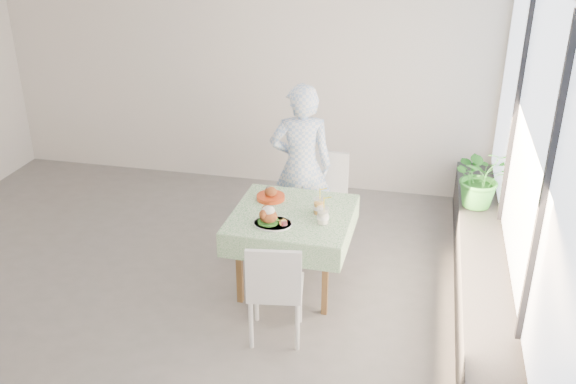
% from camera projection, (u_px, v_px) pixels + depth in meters
% --- Properties ---
extents(floor, '(6.00, 6.00, 0.00)m').
position_uv_depth(floor, '(169.00, 283.00, 5.99)').
color(floor, '#62605D').
rests_on(floor, ground).
extents(wall_back, '(6.00, 0.02, 2.80)m').
position_uv_depth(wall_back, '(241.00, 70.00, 7.61)').
color(wall_back, white).
rests_on(wall_back, ground).
extents(wall_right, '(0.02, 5.00, 2.80)m').
position_uv_depth(wall_right, '(530.00, 173.00, 4.80)').
color(wall_right, white).
rests_on(wall_right, ground).
extents(window_pane, '(0.01, 4.80, 2.18)m').
position_uv_depth(window_pane, '(531.00, 142.00, 4.70)').
color(window_pane, '#D1E0F9').
rests_on(window_pane, ground).
extents(window_ledge, '(0.40, 4.80, 0.50)m').
position_uv_depth(window_ledge, '(483.00, 298.00, 5.33)').
color(window_ledge, black).
rests_on(window_ledge, ground).
extents(cafe_table, '(1.06, 1.06, 0.74)m').
position_uv_depth(cafe_table, '(292.00, 241.00, 5.78)').
color(cafe_table, brown).
rests_on(cafe_table, ground).
extents(chair_far, '(0.46, 0.46, 0.93)m').
position_uv_depth(chair_far, '(322.00, 216.00, 6.60)').
color(chair_far, white).
rests_on(chair_far, ground).
extents(chair_near, '(0.49, 0.49, 0.90)m').
position_uv_depth(chair_near, '(276.00, 307.00, 5.16)').
color(chair_near, white).
rests_on(chair_near, ground).
extents(diner, '(0.70, 0.54, 1.70)m').
position_uv_depth(diner, '(301.00, 167.00, 6.35)').
color(diner, '#8BADDE').
rests_on(diner, ground).
extents(main_dish, '(0.33, 0.33, 0.17)m').
position_uv_depth(main_dish, '(271.00, 219.00, 5.44)').
color(main_dish, white).
rests_on(main_dish, cafe_table).
extents(juice_cup_orange, '(0.10, 0.10, 0.29)m').
position_uv_depth(juice_cup_orange, '(319.00, 207.00, 5.62)').
color(juice_cup_orange, white).
rests_on(juice_cup_orange, cafe_table).
extents(juice_cup_lemonade, '(0.11, 0.11, 0.30)m').
position_uv_depth(juice_cup_lemonade, '(323.00, 216.00, 5.46)').
color(juice_cup_lemonade, white).
rests_on(juice_cup_lemonade, cafe_table).
extents(second_dish, '(0.26, 0.26, 0.12)m').
position_uv_depth(second_dish, '(271.00, 196.00, 5.90)').
color(second_dish, '#C23913').
rests_on(second_dish, cafe_table).
extents(potted_plant, '(0.69, 0.64, 0.63)m').
position_uv_depth(potted_plant, '(482.00, 176.00, 6.22)').
color(potted_plant, '#297A28').
rests_on(potted_plant, window_ledge).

